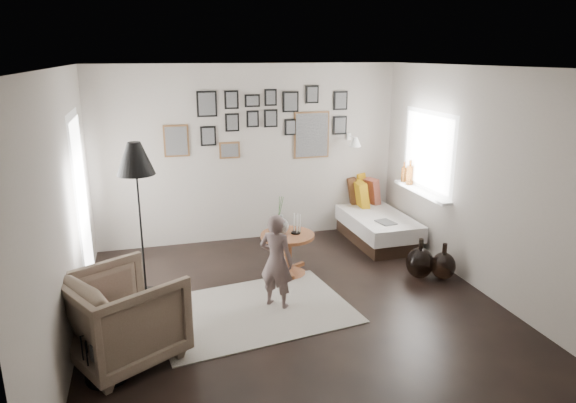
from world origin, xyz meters
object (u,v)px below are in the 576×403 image
object	(u,v)px
vase	(281,223)
armchair	(123,317)
child	(276,261)
demijohn_large	(420,263)
floor_lamp	(136,165)
magazine_basket	(106,355)
daybed	(370,219)
pedestal_table	(287,255)
demijohn_small	(443,266)

from	to	relation	value
vase	armchair	xyz separation A→B (m)	(-1.87, -1.45, -0.26)
armchair	child	xyz separation A→B (m)	(1.60, 0.62, 0.11)
demijohn_large	child	size ratio (longest dim) A/B	0.48
floor_lamp	magazine_basket	world-z (taller)	floor_lamp
vase	floor_lamp	size ratio (longest dim) A/B	0.27
daybed	child	world-z (taller)	child
pedestal_table	demijohn_small	world-z (taller)	pedestal_table
demijohn_small	child	distance (m)	2.22
daybed	vase	bearing A→B (deg)	-149.89
vase	armchair	bearing A→B (deg)	-142.22
armchair	pedestal_table	bearing A→B (deg)	-83.27
vase	child	size ratio (longest dim) A/B	0.45
magazine_basket	demijohn_small	world-z (taller)	demijohn_small
demijohn_small	armchair	bearing A→B (deg)	-168.87
pedestal_table	magazine_basket	world-z (taller)	pedestal_table
pedestal_table	vase	xyz separation A→B (m)	(-0.08, 0.02, 0.44)
vase	daybed	distance (m)	2.01
floor_lamp	pedestal_table	bearing A→B (deg)	3.54
pedestal_table	demijohn_small	distance (m)	1.96
floor_lamp	child	distance (m)	1.88
vase	magazine_basket	bearing A→B (deg)	-139.66
armchair	vase	bearing A→B (deg)	-81.74
armchair	demijohn_large	xyz separation A→B (m)	(3.52, 0.86, -0.22)
pedestal_table	child	world-z (taller)	child
daybed	magazine_basket	xyz separation A→B (m)	(-3.72, -2.74, -0.06)
floor_lamp	demijohn_small	xyz separation A→B (m)	(3.59, -0.58, -1.38)
floor_lamp	vase	bearing A→B (deg)	4.39
vase	demijohn_large	size ratio (longest dim) A/B	0.94
vase	armchair	size ratio (longest dim) A/B	0.52
vase	demijohn_small	xyz separation A→B (m)	(1.91, -0.71, -0.51)
armchair	child	world-z (taller)	child
demijohn_small	floor_lamp	bearing A→B (deg)	170.83
vase	daybed	size ratio (longest dim) A/B	0.25
magazine_basket	demijohn_small	size ratio (longest dim) A/B	0.94
magazine_basket	child	bearing A→B (deg)	26.81
daybed	demijohn_large	distance (m)	1.60
demijohn_small	child	xyz separation A→B (m)	(-2.19, -0.13, 0.36)
floor_lamp	magazine_basket	size ratio (longest dim) A/B	4.05
armchair	demijohn_small	size ratio (longest dim) A/B	1.98
pedestal_table	child	distance (m)	0.94
child	vase	bearing A→B (deg)	-67.98
daybed	child	distance (m)	2.71
pedestal_table	vase	size ratio (longest dim) A/B	1.40
vase	demijohn_large	world-z (taller)	vase
demijohn_small	child	size ratio (longest dim) A/B	0.44
magazine_basket	vase	bearing A→B (deg)	40.34
vase	floor_lamp	distance (m)	1.90
floor_lamp	child	world-z (taller)	floor_lamp
demijohn_large	demijohn_small	world-z (taller)	demijohn_large
floor_lamp	demijohn_small	world-z (taller)	floor_lamp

